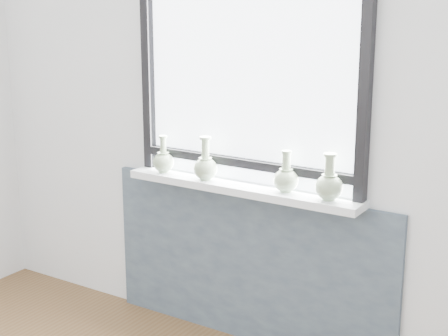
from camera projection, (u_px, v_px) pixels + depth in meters
The scene contains 8 objects.
back_wall at pixel (251, 104), 3.50m from camera, with size 3.60×0.02×2.60m, color silver.
apron_panel at pixel (247, 265), 3.69m from camera, with size 1.70×0.03×0.86m, color #4C5D69.
windowsill at pixel (241, 188), 3.52m from camera, with size 1.32×0.18×0.04m, color white.
window at pixel (248, 77), 3.43m from camera, with size 1.30×0.06×1.05m.
vase_a at pixel (163, 161), 3.74m from camera, with size 0.12×0.12×0.20m.
vase_b at pixel (205, 166), 3.59m from camera, with size 0.13×0.13×0.23m.
vase_c at pixel (286, 178), 3.37m from camera, with size 0.13×0.13×0.21m.
vase_d at pixel (329, 184), 3.23m from camera, with size 0.13×0.13×0.23m.
Camera 1 is at (1.75, -1.19, 1.85)m, focal length 55.00 mm.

